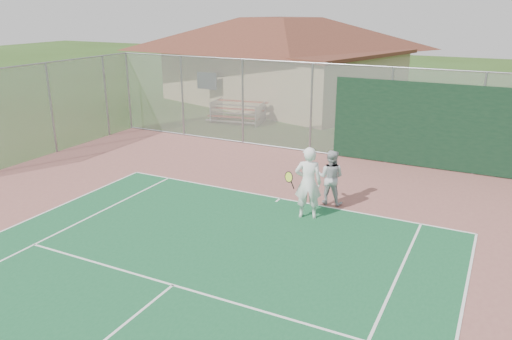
{
  "coord_description": "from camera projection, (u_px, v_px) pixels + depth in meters",
  "views": [
    {
      "loc": [
        5.64,
        -0.95,
        5.58
      ],
      "look_at": [
        -0.03,
        10.32,
        1.38
      ],
      "focal_mm": 35.0,
      "sensor_mm": 36.0,
      "label": 1
    }
  ],
  "objects": [
    {
      "name": "player_white_front",
      "position": [
        308.0,
        183.0,
        13.42
      ],
      "size": [
        1.04,
        0.77,
        2.0
      ],
      "rotation": [
        0.0,
        0.0,
        3.48
      ],
      "color": "white",
      "rests_on": "ground"
    },
    {
      "name": "back_fence",
      "position": [
        392.0,
        119.0,
        17.94
      ],
      "size": [
        20.08,
        0.11,
        3.53
      ],
      "color": "gray",
      "rests_on": "ground"
    },
    {
      "name": "clubhouse",
      "position": [
        281.0,
        52.0,
        29.12
      ],
      "size": [
        15.46,
        12.46,
        5.8
      ],
      "rotation": [
        0.0,
        0.0,
        -0.29
      ],
      "color": "tan",
      "rests_on": "ground"
    },
    {
      "name": "player_grey_back",
      "position": [
        331.0,
        178.0,
        14.44
      ],
      "size": [
        0.82,
        0.66,
        1.62
      ],
      "rotation": [
        0.0,
        0.0,
        3.2
      ],
      "color": "#B2B4B7",
      "rests_on": "ground"
    },
    {
      "name": "side_fence_left",
      "position": [
        51.0,
        109.0,
        19.28
      ],
      "size": [
        0.08,
        9.0,
        3.5
      ],
      "color": "gray",
      "rests_on": "ground"
    },
    {
      "name": "bleachers",
      "position": [
        238.0,
        111.0,
        24.81
      ],
      "size": [
        2.8,
        1.84,
        0.99
      ],
      "rotation": [
        0.0,
        0.0,
        0.15
      ],
      "color": "#943C22",
      "rests_on": "ground"
    }
  ]
}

